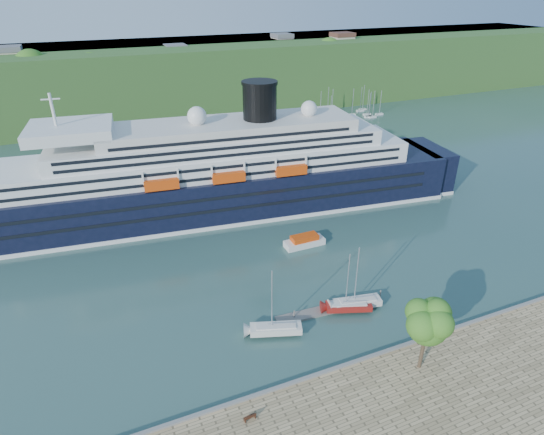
{
  "coord_description": "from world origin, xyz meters",
  "views": [
    {
      "loc": [
        -25.92,
        -36.05,
        44.93
      ],
      "look_at": [
        1.97,
        30.0,
        7.51
      ],
      "focal_mm": 30.0,
      "sensor_mm": 36.0,
      "label": 1
    }
  ],
  "objects": [
    {
      "name": "park_bench",
      "position": [
        -14.68,
        -2.96,
        1.47
      ],
      "size": [
        1.53,
        0.76,
        0.95
      ],
      "primitive_type": null,
      "rotation": [
        0.0,
        0.0,
        0.11
      ],
      "color": "#482414",
      "rests_on": "promenade"
    },
    {
      "name": "quay_coping",
      "position": [
        0.0,
        -0.2,
        1.15
      ],
      "size": [
        220.0,
        0.5,
        0.3
      ],
      "primitive_type": "cube",
      "color": "slate",
      "rests_on": "promenade"
    },
    {
      "name": "tender_launch",
      "position": [
        8.77,
        30.19,
        1.09
      ],
      "size": [
        7.9,
        2.77,
        2.18
      ],
      "primitive_type": null,
      "rotation": [
        0.0,
        0.0,
        0.01
      ],
      "color": "#D4410C",
      "rests_on": "ground"
    },
    {
      "name": "far_hillside",
      "position": [
        0.0,
        145.0,
        12.0
      ],
      "size": [
        400.0,
        50.0,
        24.0
      ],
      "primitive_type": "cube",
      "color": "#305E25",
      "rests_on": "ground"
    },
    {
      "name": "ground",
      "position": [
        0.0,
        0.0,
        0.0
      ],
      "size": [
        400.0,
        400.0,
        0.0
      ],
      "primitive_type": "plane",
      "color": "#2D504C",
      "rests_on": "ground"
    },
    {
      "name": "floating_pontoon",
      "position": [
        3.4,
        11.47,
        0.18
      ],
      "size": [
        16.71,
        2.95,
        0.37
      ],
      "primitive_type": null,
      "rotation": [
        0.0,
        0.0,
        -0.06
      ],
      "color": "gray",
      "rests_on": "ground"
    },
    {
      "name": "promenade_tree",
      "position": [
        8.12,
        -3.99,
        6.61
      ],
      "size": [
        6.77,
        6.77,
        11.22
      ],
      "primitive_type": null,
      "color": "#2B6A1C",
      "rests_on": "promenade"
    },
    {
      "name": "sailboat_red",
      "position": [
        6.21,
        10.03,
        4.94
      ],
      "size": [
        7.92,
        4.58,
        9.88
      ],
      "primitive_type": null,
      "rotation": [
        0.0,
        0.0,
        -0.34
      ],
      "color": "maroon",
      "rests_on": "ground"
    },
    {
      "name": "sailboat_white_near",
      "position": [
        -6.03,
        9.64,
        5.24
      ],
      "size": [
        8.41,
        4.74,
        10.48
      ],
      "primitive_type": null,
      "rotation": [
        0.0,
        0.0,
        -0.33
      ],
      "color": "silver",
      "rests_on": "ground"
    },
    {
      "name": "sailboat_white_far",
      "position": [
        7.86,
        10.24,
        5.25
      ],
      "size": [
        8.41,
        3.74,
        10.5
      ],
      "primitive_type": null,
      "rotation": [
        0.0,
        0.0,
        -0.19
      ],
      "color": "silver",
      "rests_on": "ground"
    },
    {
      "name": "cruise_ship",
      "position": [
        -5.1,
        51.37,
        13.72
      ],
      "size": [
        123.4,
        31.35,
        27.44
      ],
      "primitive_type": null,
      "rotation": [
        0.0,
        0.0,
        -0.11
      ],
      "color": "black",
      "rests_on": "ground"
    }
  ]
}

